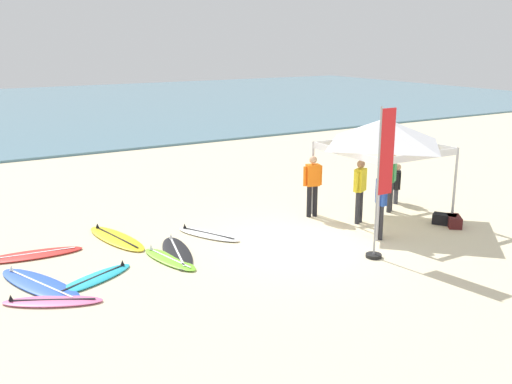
# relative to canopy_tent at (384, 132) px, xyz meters

# --- Properties ---
(ground_plane) EXTENTS (80.00, 80.00, 0.00)m
(ground_plane) POSITION_rel_canopy_tent_xyz_m (-3.00, -0.51, -2.39)
(ground_plane) COLOR beige
(sea) EXTENTS (80.00, 36.00, 0.10)m
(sea) POSITION_rel_canopy_tent_xyz_m (-3.00, 31.17, -2.34)
(sea) COLOR #568499
(sea) RESTS_ON ground
(canopy_tent) EXTENTS (2.78, 2.78, 2.75)m
(canopy_tent) POSITION_rel_canopy_tent_xyz_m (0.00, 0.00, 0.00)
(canopy_tent) COLOR #B7B7BC
(canopy_tent) RESTS_ON ground
(surfboard_yellow) EXTENTS (1.08, 2.48, 0.19)m
(surfboard_yellow) POSITION_rel_canopy_tent_xyz_m (-6.77, 2.02, -2.35)
(surfboard_yellow) COLOR yellow
(surfboard_yellow) RESTS_ON ground
(surfboard_lime) EXTENTS (0.85, 1.88, 0.19)m
(surfboard_lime) POSITION_rel_canopy_tent_xyz_m (-6.21, 0.03, -2.35)
(surfboard_lime) COLOR #7AD12D
(surfboard_lime) RESTS_ON ground
(surfboard_white) EXTENTS (1.27, 1.89, 0.19)m
(surfboard_white) POSITION_rel_canopy_tent_xyz_m (-4.71, 1.11, -2.35)
(surfboard_white) COLOR white
(surfboard_white) RESTS_ON ground
(surfboard_cyan) EXTENTS (1.97, 1.30, 0.19)m
(surfboard_cyan) POSITION_rel_canopy_tent_xyz_m (-7.95, -0.19, -2.35)
(surfboard_cyan) COLOR #23B2CC
(surfboard_cyan) RESTS_ON ground
(surfboard_red) EXTENTS (2.33, 0.85, 0.19)m
(surfboard_red) POSITION_rel_canopy_tent_xyz_m (-8.80, 1.90, -2.35)
(surfboard_red) COLOR red
(surfboard_red) RESTS_ON ground
(surfboard_black) EXTENTS (1.13, 2.30, 0.19)m
(surfboard_black) POSITION_rel_canopy_tent_xyz_m (-5.89, 0.33, -2.35)
(surfboard_black) COLOR black
(surfboard_black) RESTS_ON ground
(surfboard_pink) EXTENTS (1.88, 1.32, 0.19)m
(surfboard_pink) POSITION_rel_canopy_tent_xyz_m (-8.93, -0.83, -2.35)
(surfboard_pink) COLOR pink
(surfboard_pink) RESTS_ON ground
(surfboard_blue) EXTENTS (1.55, 2.62, 0.19)m
(surfboard_blue) POSITION_rel_canopy_tent_xyz_m (-8.97, 0.09, -2.35)
(surfboard_blue) COLOR blue
(surfboard_blue) RESTS_ON ground
(person_green) EXTENTS (0.46, 0.39, 1.71)m
(person_green) POSITION_rel_canopy_tent_xyz_m (0.68, 0.35, -1.40)
(person_green) COLOR #2D2D33
(person_green) RESTS_ON ground
(person_orange) EXTENTS (0.54, 0.30, 1.71)m
(person_orange) POSITION_rel_canopy_tent_xyz_m (-1.51, 1.09, -1.40)
(person_orange) COLOR black
(person_orange) RESTS_ON ground
(person_yellow) EXTENTS (0.50, 0.36, 1.71)m
(person_yellow) POSITION_rel_canopy_tent_xyz_m (-0.77, -0.01, -1.40)
(person_yellow) COLOR #2D2D33
(person_yellow) RESTS_ON ground
(person_blue) EXTENTS (0.37, 0.49, 1.71)m
(person_blue) POSITION_rel_canopy_tent_xyz_m (-1.18, -1.25, -1.40)
(person_blue) COLOR #2D2D33
(person_blue) RESTS_ON ground
(person_black) EXTENTS (0.41, 0.43, 1.20)m
(person_black) POSITION_rel_canopy_tent_xyz_m (1.47, 0.91, -1.73)
(person_black) COLOR #383842
(person_black) RESTS_ON ground
(banner_flag) EXTENTS (0.60, 0.36, 3.40)m
(banner_flag) POSITION_rel_canopy_tent_xyz_m (-2.06, -2.16, -0.81)
(banner_flag) COLOR #99999E
(banner_flag) RESTS_ON ground
(gear_bag_near_tent) EXTENTS (0.62, 0.67, 0.28)m
(gear_bag_near_tent) POSITION_rel_canopy_tent_xyz_m (1.16, -1.55, -2.25)
(gear_bag_near_tent) COLOR #4C1919
(gear_bag_near_tent) RESTS_ON ground
(gear_bag_by_pole) EXTENTS (0.59, 0.68, 0.28)m
(gear_bag_by_pole) POSITION_rel_canopy_tent_xyz_m (1.09, -1.30, -2.25)
(gear_bag_by_pole) COLOR black
(gear_bag_by_pole) RESTS_ON ground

